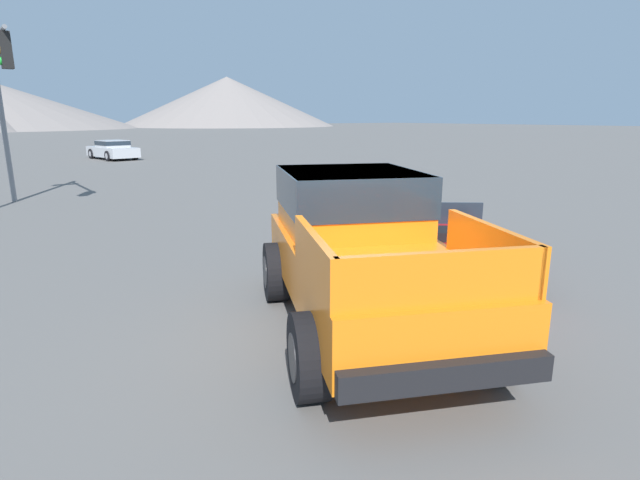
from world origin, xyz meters
name	(u,v)px	position (x,y,z in m)	size (l,w,h in m)	color
ground_plane	(345,325)	(0.00, 0.00, 0.00)	(320.00, 320.00, 0.00)	#5B5956
orange_pickup_truck	(360,242)	(0.24, -0.01, 1.12)	(3.76, 5.15, 2.00)	orange
red_convertible_car	(446,242)	(3.34, 1.07, 0.44)	(4.13, 4.50, 1.10)	#B21419
parked_car_silver	(113,150)	(4.84, 29.86, 0.62)	(2.38, 4.56, 1.22)	#B7BABF
traffic_light_crosswalk	(2,85)	(-2.40, 12.63, 3.61)	(0.38, 4.06, 5.12)	slate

